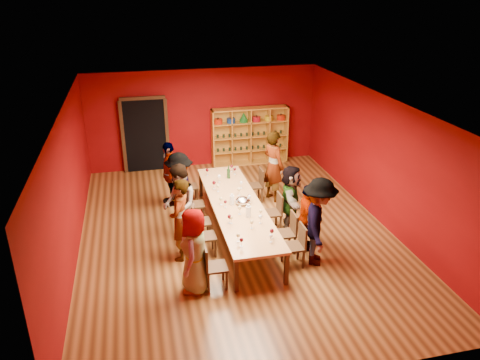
# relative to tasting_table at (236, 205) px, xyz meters

# --- Properties ---
(room_shell) EXTENTS (7.10, 9.10, 3.04)m
(room_shell) POSITION_rel_tasting_table_xyz_m (0.00, 0.00, 0.80)
(room_shell) COLOR brown
(room_shell) RESTS_ON ground
(tasting_table) EXTENTS (1.10, 4.50, 0.75)m
(tasting_table) POSITION_rel_tasting_table_xyz_m (0.00, 0.00, 0.00)
(tasting_table) COLOR #B7814C
(tasting_table) RESTS_ON ground
(doorway) EXTENTS (1.40, 0.17, 2.30)m
(doorway) POSITION_rel_tasting_table_xyz_m (-1.80, 4.43, 0.42)
(doorway) COLOR black
(doorway) RESTS_ON ground
(shelving_unit) EXTENTS (2.40, 0.40, 1.80)m
(shelving_unit) POSITION_rel_tasting_table_xyz_m (1.40, 4.32, 0.28)
(shelving_unit) COLOR #C4872C
(shelving_unit) RESTS_ON ground
(chair_person_left_0) EXTENTS (0.42, 0.42, 0.89)m
(chair_person_left_0) POSITION_rel_tasting_table_xyz_m (-0.91, -1.93, -0.20)
(chair_person_left_0) COLOR #311E10
(chair_person_left_0) RESTS_ON ground
(person_left_0) EXTENTS (0.66, 0.91, 1.66)m
(person_left_0) POSITION_rel_tasting_table_xyz_m (-1.22, -1.93, 0.13)
(person_left_0) COLOR #506FA6
(person_left_0) RESTS_ON ground
(chair_person_left_1) EXTENTS (0.42, 0.42, 0.89)m
(chair_person_left_1) POSITION_rel_tasting_table_xyz_m (-0.91, -0.76, -0.20)
(chair_person_left_1) COLOR #311E10
(chair_person_left_1) RESTS_ON ground
(person_left_1) EXTENTS (0.67, 0.77, 1.78)m
(person_left_1) POSITION_rel_tasting_table_xyz_m (-1.35, -0.76, 0.19)
(person_left_1) COLOR #4A4A4F
(person_left_1) RESTS_ON ground
(chair_person_left_2) EXTENTS (0.42, 0.42, 0.89)m
(chair_person_left_2) POSITION_rel_tasting_table_xyz_m (-0.91, -0.10, -0.20)
(chair_person_left_2) COLOR #311E10
(chair_person_left_2) RESTS_ON ground
(person_left_2) EXTENTS (0.51, 0.90, 1.82)m
(person_left_2) POSITION_rel_tasting_table_xyz_m (-1.28, -0.10, 0.21)
(person_left_2) COLOR #BD7F89
(person_left_2) RESTS_ON ground
(chair_person_left_3) EXTENTS (0.42, 0.42, 0.89)m
(chair_person_left_3) POSITION_rel_tasting_table_xyz_m (-0.91, 0.79, -0.20)
(chair_person_left_3) COLOR #311E10
(chair_person_left_3) RESTS_ON ground
(person_left_3) EXTENTS (0.57, 1.18, 1.77)m
(person_left_3) POSITION_rel_tasting_table_xyz_m (-1.18, 0.79, 0.19)
(person_left_3) COLOR pink
(person_left_3) RESTS_ON ground
(chair_person_left_4) EXTENTS (0.42, 0.42, 0.89)m
(chair_person_left_4) POSITION_rel_tasting_table_xyz_m (-0.91, 1.88, -0.20)
(chair_person_left_4) COLOR #311E10
(chair_person_left_4) RESTS_ON ground
(person_left_4) EXTENTS (0.53, 1.03, 1.69)m
(person_left_4) POSITION_rel_tasting_table_xyz_m (-1.32, 1.88, 0.15)
(person_left_4) COLOR #4B4B50
(person_left_4) RESTS_ON ground
(chair_person_right_0) EXTENTS (0.42, 0.42, 0.89)m
(chair_person_right_0) POSITION_rel_tasting_table_xyz_m (0.91, -1.57, -0.20)
(chair_person_right_0) COLOR #311E10
(chair_person_right_0) RESTS_ON ground
(person_right_0) EXTENTS (0.91, 1.30, 1.87)m
(person_right_0) POSITION_rel_tasting_table_xyz_m (1.34, -1.57, 0.23)
(person_right_0) COLOR #141837
(person_right_0) RESTS_ON ground
(chair_person_right_1) EXTENTS (0.42, 0.42, 0.89)m
(chair_person_right_1) POSITION_rel_tasting_table_xyz_m (0.91, -1.02, -0.20)
(chair_person_right_1) COLOR #311E10
(chair_person_right_1) RESTS_ON ground
(person_right_1) EXTENTS (0.57, 0.94, 1.51)m
(person_right_1) POSITION_rel_tasting_table_xyz_m (1.30, -1.02, 0.05)
(person_right_1) COLOR #4D4D52
(person_right_1) RESTS_ON ground
(chair_person_right_2) EXTENTS (0.42, 0.42, 0.89)m
(chair_person_right_2) POSITION_rel_tasting_table_xyz_m (0.91, -0.04, -0.20)
(chair_person_right_2) COLOR #311E10
(chair_person_right_2) RESTS_ON ground
(person_right_2) EXTENTS (0.90, 1.50, 1.56)m
(person_right_2) POSITION_rel_tasting_table_xyz_m (1.28, -0.04, 0.08)
(person_right_2) COLOR #CE8A8F
(person_right_2) RESTS_ON ground
(chair_person_right_4) EXTENTS (0.42, 0.42, 0.89)m
(chair_person_right_4) POSITION_rel_tasting_table_xyz_m (0.91, 1.55, -0.20)
(chair_person_right_4) COLOR #311E10
(chair_person_right_4) RESTS_ON ground
(person_right_4) EXTENTS (0.74, 0.83, 1.89)m
(person_right_4) POSITION_rel_tasting_table_xyz_m (1.34, 1.55, 0.25)
(person_right_4) COLOR #131A34
(person_right_4) RESTS_ON ground
(wine_glass_0) EXTENTS (0.07, 0.07, 0.18)m
(wine_glass_0) POSITION_rel_tasting_table_xyz_m (0.34, 1.69, 0.18)
(wine_glass_0) COLOR white
(wine_glass_0) RESTS_ON tasting_table
(wine_glass_1) EXTENTS (0.08, 0.08, 0.20)m
(wine_glass_1) POSITION_rel_tasting_table_xyz_m (0.05, -1.20, 0.19)
(wine_glass_1) COLOR white
(wine_glass_1) RESTS_ON tasting_table
(wine_glass_2) EXTENTS (0.07, 0.07, 0.18)m
(wine_glass_2) POSITION_rel_tasting_table_xyz_m (-0.31, -0.90, 0.18)
(wine_glass_2) COLOR white
(wine_glass_2) RESTS_ON tasting_table
(wine_glass_3) EXTENTS (0.08, 0.08, 0.19)m
(wine_glass_3) POSITION_rel_tasting_table_xyz_m (-0.35, 0.01, 0.19)
(wine_glass_3) COLOR white
(wine_glass_3) RESTS_ON tasting_table
(wine_glass_4) EXTENTS (0.09, 0.09, 0.21)m
(wine_glass_4) POSITION_rel_tasting_table_xyz_m (-0.35, 0.90, 0.21)
(wine_glass_4) COLOR white
(wine_glass_4) RESTS_ON tasting_table
(wine_glass_5) EXTENTS (0.08, 0.08, 0.21)m
(wine_glass_5) POSITION_rel_tasting_table_xyz_m (-0.05, -0.54, 0.20)
(wine_glass_5) COLOR white
(wine_glass_5) RESTS_ON tasting_table
(wine_glass_6) EXTENTS (0.08, 0.08, 0.19)m
(wine_glass_6) POSITION_rel_tasting_table_xyz_m (-0.28, 0.72, 0.19)
(wine_glass_6) COLOR white
(wine_glass_6) RESTS_ON tasting_table
(wine_glass_7) EXTENTS (0.07, 0.07, 0.18)m
(wine_glass_7) POSITION_rel_tasting_table_xyz_m (-0.33, -1.65, 0.18)
(wine_glass_7) COLOR white
(wine_glass_7) RESTS_ON tasting_table
(wine_glass_8) EXTENTS (0.07, 0.07, 0.18)m
(wine_glass_8) POSITION_rel_tasting_table_xyz_m (0.36, -0.75, 0.18)
(wine_glass_8) COLOR white
(wine_glass_8) RESTS_ON tasting_table
(wine_glass_9) EXTENTS (0.08, 0.08, 0.19)m
(wine_glass_9) POSITION_rel_tasting_table_xyz_m (0.28, -1.03, 0.19)
(wine_glass_9) COLOR white
(wine_glass_9) RESTS_ON tasting_table
(wine_glass_10) EXTENTS (0.07, 0.07, 0.18)m
(wine_glass_10) POSITION_rel_tasting_table_xyz_m (0.30, 0.79, 0.18)
(wine_glass_10) COLOR white
(wine_glass_10) RESTS_ON tasting_table
(wine_glass_11) EXTENTS (0.08, 0.08, 0.19)m
(wine_glass_11) POSITION_rel_tasting_table_xyz_m (0.30, 1.89, 0.19)
(wine_glass_11) COLOR white
(wine_glass_11) RESTS_ON tasting_table
(wine_glass_12) EXTENTS (0.08, 0.08, 0.20)m
(wine_glass_12) POSITION_rel_tasting_table_xyz_m (0.30, -0.03, 0.19)
(wine_glass_12) COLOR white
(wine_glass_12) RESTS_ON tasting_table
(wine_glass_13) EXTENTS (0.07, 0.07, 0.18)m
(wine_glass_13) POSITION_rel_tasting_table_xyz_m (-0.28, -0.13, 0.18)
(wine_glass_13) COLOR white
(wine_glass_13) RESTS_ON tasting_table
(wine_glass_14) EXTENTS (0.08, 0.08, 0.21)m
(wine_glass_14) POSITION_rel_tasting_table_xyz_m (-0.15, 1.27, 0.20)
(wine_glass_14) COLOR white
(wine_glass_14) RESTS_ON tasting_table
(wine_glass_15) EXTENTS (0.08, 0.08, 0.21)m
(wine_glass_15) POSITION_rel_tasting_table_xyz_m (0.34, -1.66, 0.20)
(wine_glass_15) COLOR white
(wine_glass_15) RESTS_ON tasting_table
(wine_glass_16) EXTENTS (0.08, 0.08, 0.19)m
(wine_glass_16) POSITION_rel_tasting_table_xyz_m (-0.37, 1.78, 0.19)
(wine_glass_16) COLOR white
(wine_glass_16) RESTS_ON tasting_table
(wine_glass_17) EXTENTS (0.07, 0.07, 0.18)m
(wine_glass_17) POSITION_rel_tasting_table_xyz_m (0.27, -1.81, 0.18)
(wine_glass_17) COLOR white
(wine_glass_17) RESTS_ON tasting_table
(wine_glass_18) EXTENTS (0.08, 0.08, 0.20)m
(wine_glass_18) POSITION_rel_tasting_table_xyz_m (-0.34, -0.89, 0.20)
(wine_glass_18) COLOR white
(wine_glass_18) RESTS_ON tasting_table
(wine_glass_19) EXTENTS (0.07, 0.07, 0.19)m
(wine_glass_19) POSITION_rel_tasting_table_xyz_m (0.31, 0.03, 0.19)
(wine_glass_19) COLOR white
(wine_glass_19) RESTS_ON tasting_table
(wine_glass_20) EXTENTS (0.08, 0.08, 0.21)m
(wine_glass_20) POSITION_rel_tasting_table_xyz_m (0.15, 0.39, 0.20)
(wine_glass_20) COLOR white
(wine_glass_20) RESTS_ON tasting_table
(wine_glass_21) EXTENTS (0.08, 0.08, 0.19)m
(wine_glass_21) POSITION_rel_tasting_table_xyz_m (-0.31, -1.83, 0.19)
(wine_glass_21) COLOR white
(wine_glass_21) RESTS_ON tasting_table
(spittoon_bowl) EXTENTS (0.33, 0.33, 0.18)m
(spittoon_bowl) POSITION_rel_tasting_table_xyz_m (0.14, -0.06, 0.13)
(spittoon_bowl) COLOR silver
(spittoon_bowl) RESTS_ON tasting_table
(carafe_a) EXTENTS (0.12, 0.12, 0.26)m
(carafe_a) POSITION_rel_tasting_table_xyz_m (-0.10, -0.03, 0.17)
(carafe_a) COLOR white
(carafe_a) RESTS_ON tasting_table
(carafe_b) EXTENTS (0.13, 0.13, 0.29)m
(carafe_b) POSITION_rel_tasting_table_xyz_m (0.11, -0.69, 0.18)
(carafe_b) COLOR white
(carafe_b) RESTS_ON tasting_table
(wine_bottle) EXTENTS (0.10, 0.10, 0.34)m
(wine_bottle) POSITION_rel_tasting_table_xyz_m (0.13, 1.48, 0.18)
(wine_bottle) COLOR #143818
(wine_bottle) RESTS_ON tasting_table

